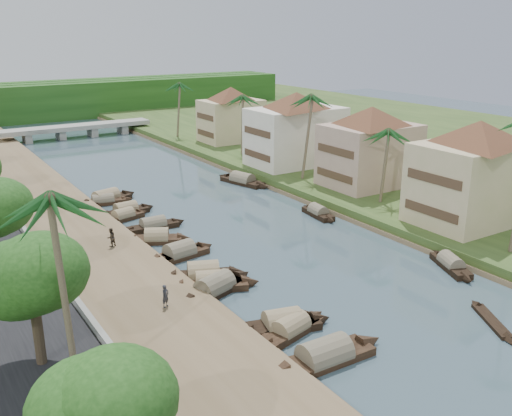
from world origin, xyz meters
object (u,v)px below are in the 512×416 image
building_near (475,171)px  sampan_1 (282,324)px  sampan_0 (325,357)px  person_near (165,296)px  bridge (76,128)px

building_near → sampan_1: (-27.62, -6.11, -5.97)m
sampan_0 → person_near: bearing=119.6°
person_near → sampan_1: bearing=-72.0°
bridge → sampan_0: bridge is taller
sampan_0 → person_near: (-5.86, 10.83, 1.23)m
building_near → sampan_0: (-27.74, -10.87, -5.96)m
person_near → building_near: bearing=-26.5°
sampan_1 → sampan_0: bearing=-77.3°
sampan_0 → sampan_1: (0.13, 4.76, -0.01)m
building_near → sampan_1: bearing=-167.5°
sampan_1 → building_near: bearing=26.6°
sampan_1 → person_near: person_near is taller
sampan_1 → person_near: size_ratio=4.49×
bridge → building_near: bearing=-75.6°
building_near → person_near: building_near is taller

